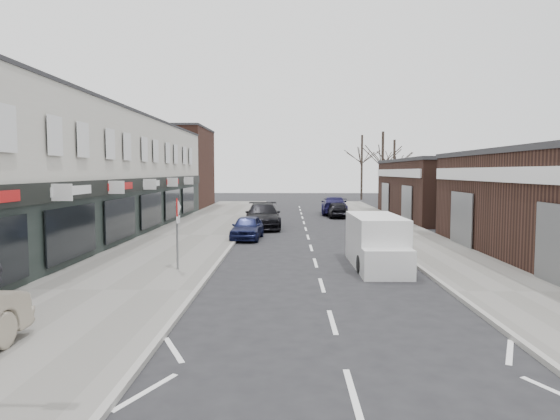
{
  "coord_description": "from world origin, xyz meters",
  "views": [
    {
      "loc": [
        -1.08,
        -6.14,
        3.73
      ],
      "look_at": [
        -1.34,
        8.44,
        2.6
      ],
      "focal_mm": 32.0,
      "sensor_mm": 36.0,
      "label": 1
    }
  ],
  "objects_px": {
    "parked_car_left_a": "(247,227)",
    "parked_car_right_c": "(334,205)",
    "parked_car_right_a": "(371,225)",
    "white_van": "(376,243)",
    "parked_car_right_b": "(337,210)",
    "parked_car_left_b": "(263,216)",
    "warning_sign": "(178,213)"
  },
  "relations": [
    {
      "from": "parked_car_left_a",
      "to": "parked_car_right_c",
      "type": "height_order",
      "value": "parked_car_right_c"
    },
    {
      "from": "parked_car_right_a",
      "to": "parked_car_right_c",
      "type": "relative_size",
      "value": 0.81
    },
    {
      "from": "white_van",
      "to": "parked_car_right_a",
      "type": "xyz_separation_m",
      "value": [
        1.15,
        8.36,
        -0.22
      ]
    },
    {
      "from": "parked_car_right_a",
      "to": "parked_car_right_b",
      "type": "xyz_separation_m",
      "value": [
        -0.72,
        12.53,
        -0.09
      ]
    },
    {
      "from": "parked_car_left_a",
      "to": "parked_car_left_b",
      "type": "relative_size",
      "value": 0.68
    },
    {
      "from": "warning_sign",
      "to": "parked_car_left_a",
      "type": "relative_size",
      "value": 0.71
    },
    {
      "from": "parked_car_left_b",
      "to": "parked_car_right_b",
      "type": "bearing_deg",
      "value": 51.07
    },
    {
      "from": "warning_sign",
      "to": "parked_car_right_a",
      "type": "xyz_separation_m",
      "value": [
        8.66,
        9.66,
        -1.48
      ]
    },
    {
      "from": "parked_car_right_a",
      "to": "parked_car_right_c",
      "type": "distance_m",
      "value": 15.44
    },
    {
      "from": "white_van",
      "to": "parked_car_left_b",
      "type": "xyz_separation_m",
      "value": [
        -5.15,
        13.12,
        -0.13
      ]
    },
    {
      "from": "warning_sign",
      "to": "parked_car_right_c",
      "type": "height_order",
      "value": "warning_sign"
    },
    {
      "from": "parked_car_right_b",
      "to": "parked_car_left_b",
      "type": "bearing_deg",
      "value": 51.12
    },
    {
      "from": "parked_car_right_b",
      "to": "warning_sign",
      "type": "bearing_deg",
      "value": 67.15
    },
    {
      "from": "white_van",
      "to": "parked_car_left_b",
      "type": "height_order",
      "value": "white_van"
    },
    {
      "from": "white_van",
      "to": "parked_car_right_c",
      "type": "bearing_deg",
      "value": 88.09
    },
    {
      "from": "parked_car_left_a",
      "to": "parked_car_right_a",
      "type": "bearing_deg",
      "value": 8.23
    },
    {
      "from": "warning_sign",
      "to": "white_van",
      "type": "distance_m",
      "value": 7.72
    },
    {
      "from": "parked_car_left_b",
      "to": "parked_car_right_a",
      "type": "relative_size",
      "value": 1.27
    },
    {
      "from": "parked_car_left_b",
      "to": "white_van",
      "type": "bearing_deg",
      "value": -71.79
    },
    {
      "from": "parked_car_left_b",
      "to": "parked_car_right_a",
      "type": "bearing_deg",
      "value": -40.31
    },
    {
      "from": "parked_car_right_a",
      "to": "parked_car_left_a",
      "type": "bearing_deg",
      "value": 3.95
    },
    {
      "from": "parked_car_left_b",
      "to": "parked_car_right_a",
      "type": "xyz_separation_m",
      "value": [
        6.31,
        -4.77,
        -0.09
      ]
    },
    {
      "from": "parked_car_left_b",
      "to": "parked_car_right_c",
      "type": "bearing_deg",
      "value": 58.9
    },
    {
      "from": "white_van",
      "to": "parked_car_right_a",
      "type": "height_order",
      "value": "white_van"
    },
    {
      "from": "warning_sign",
      "to": "parked_car_right_a",
      "type": "distance_m",
      "value": 13.05
    },
    {
      "from": "warning_sign",
      "to": "parked_car_right_b",
      "type": "distance_m",
      "value": 23.61
    },
    {
      "from": "white_van",
      "to": "parked_car_right_a",
      "type": "bearing_deg",
      "value": 81.41
    },
    {
      "from": "warning_sign",
      "to": "parked_car_left_b",
      "type": "distance_m",
      "value": 14.68
    },
    {
      "from": "warning_sign",
      "to": "parked_car_left_a",
      "type": "bearing_deg",
      "value": 78.93
    },
    {
      "from": "parked_car_left_b",
      "to": "parked_car_right_b",
      "type": "xyz_separation_m",
      "value": [
        5.58,
        7.76,
        -0.17
      ]
    },
    {
      "from": "parked_car_left_a",
      "to": "parked_car_right_b",
      "type": "height_order",
      "value": "parked_car_left_a"
    },
    {
      "from": "parked_car_right_a",
      "to": "parked_car_left_b",
      "type": "bearing_deg",
      "value": -37.86
    }
  ]
}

